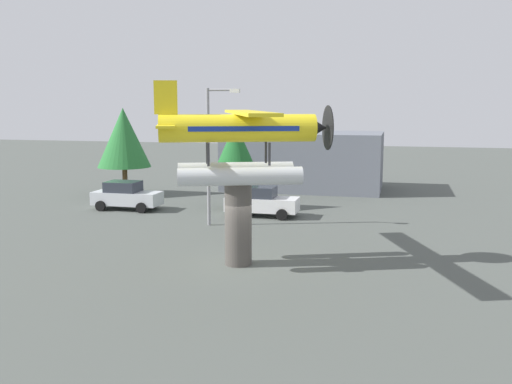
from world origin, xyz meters
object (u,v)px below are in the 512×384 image
object	(u,v)px
tree_west	(124,138)
car_near_silver	(126,195)
streetlight_primary	(212,146)
tree_east	(235,149)
floatplane_monument	(241,140)
storefront_building	(304,161)
display_pedestal	(238,224)
car_mid_white	(261,201)

from	to	relation	value
tree_west	car_near_silver	bearing A→B (deg)	-62.88
streetlight_primary	tree_east	xyz separation A→B (m)	(-0.18, 5.18, -0.56)
tree_east	streetlight_primary	bearing A→B (deg)	-87.98
floatplane_monument	streetlight_primary	distance (m)	7.94
tree_west	tree_east	xyz separation A→B (m)	(9.31, -3.51, -0.38)
storefront_building	display_pedestal	bearing A→B (deg)	-87.67
car_near_silver	car_mid_white	xyz separation A→B (m)	(8.65, -0.11, 0.00)
floatplane_monument	tree_west	xyz separation A→B (m)	(-13.05, 15.76, -0.97)
car_near_silver	storefront_building	distance (m)	14.93
car_near_silver	floatplane_monument	bearing A→B (deg)	-45.12
car_near_silver	tree_east	size ratio (longest dim) A/B	0.78
tree_west	streetlight_primary	bearing A→B (deg)	-42.48
storefront_building	tree_west	bearing A→B (deg)	-152.75
display_pedestal	streetlight_primary	xyz separation A→B (m)	(-3.43, 7.11, 2.59)
car_mid_white	tree_west	world-z (taller)	tree_west
display_pedestal	car_mid_white	bearing A→B (deg)	98.24
floatplane_monument	tree_west	bearing A→B (deg)	108.66
car_mid_white	streetlight_primary	distance (m)	5.02
floatplane_monument	tree_west	distance (m)	20.48
streetlight_primary	tree_west	distance (m)	12.88
car_near_silver	car_mid_white	size ratio (longest dim) A/B	1.00
display_pedestal	streetlight_primary	distance (m)	8.30
floatplane_monument	car_mid_white	size ratio (longest dim) A/B	2.41
display_pedestal	car_near_silver	distance (m)	14.50
car_mid_white	tree_east	bearing A→B (deg)	136.10
display_pedestal	tree_west	world-z (taller)	tree_west
car_near_silver	tree_west	xyz separation A→B (m)	(-2.80, 5.46, 3.23)
car_mid_white	tree_east	xyz separation A→B (m)	(-2.13, 2.05, 2.85)
car_mid_white	storefront_building	bearing A→B (deg)	87.13
tree_east	display_pedestal	bearing A→B (deg)	-73.61
car_mid_white	floatplane_monument	bearing A→B (deg)	-81.05
streetlight_primary	car_near_silver	bearing A→B (deg)	154.21
storefront_building	floatplane_monument	bearing A→B (deg)	-87.35
streetlight_primary	display_pedestal	bearing A→B (deg)	-64.23
car_near_silver	tree_west	size ratio (longest dim) A/B	0.67
tree_west	floatplane_monument	bearing A→B (deg)	-50.37
display_pedestal	storefront_building	bearing A→B (deg)	92.33
car_near_silver	streetlight_primary	bearing A→B (deg)	-25.79
car_mid_white	tree_east	size ratio (longest dim) A/B	0.78
car_near_silver	display_pedestal	bearing A→B (deg)	-45.59
car_mid_white	streetlight_primary	size ratio (longest dim) A/B	0.57
display_pedestal	streetlight_primary	bearing A→B (deg)	115.77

